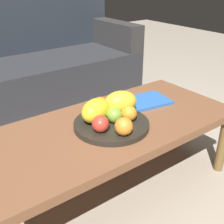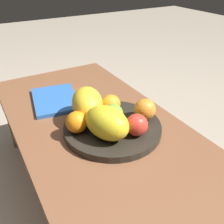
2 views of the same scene
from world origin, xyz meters
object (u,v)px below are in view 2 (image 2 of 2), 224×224
melon_large_front (107,123)px  orange_right (77,122)px  fruit_bowl (112,127)px  magazine (55,99)px  orange_front (111,104)px  banana_bunch (105,123)px  apple_left (113,114)px  orange_left (145,109)px  apple_front (137,125)px  coffee_table (106,141)px  melon_smaller_beside (87,103)px

melon_large_front → orange_right: melon_large_front is taller
fruit_bowl → magazine: 0.32m
orange_front → banana_bunch: orange_front is taller
melon_large_front → magazine: 0.37m
fruit_bowl → banana_bunch: 0.05m
banana_bunch → apple_left: bearing=-64.2°
orange_right → melon_large_front: bearing=-136.0°
orange_left → magazine: 0.41m
orange_right → banana_bunch: bearing=-112.8°
fruit_bowl → apple_front: 0.11m
apple_front → coffee_table: bearing=37.6°
orange_right → banana_bunch: 0.09m
melon_smaller_beside → orange_right: size_ratio=2.16×
coffee_table → melon_smaller_beside: (0.09, 0.02, 0.12)m
orange_left → magazine: bearing=33.9°
melon_large_front → orange_left: size_ratio=2.04×
orange_front → magazine: 0.28m
fruit_bowl → magazine: fruit_bowl is taller
coffee_table → orange_front: (0.07, -0.06, 0.10)m
apple_front → banana_bunch: 0.11m
melon_large_front → orange_right: bearing=44.0°
orange_right → banana_bunch: (-0.04, -0.09, -0.01)m
melon_large_front → melon_smaller_beside: melon_smaller_beside is taller
melon_large_front → orange_left: 0.17m
melon_smaller_beside → orange_left: (-0.12, -0.17, -0.02)m
coffee_table → orange_right: bearing=75.4°
coffee_table → fruit_bowl: 0.06m
coffee_table → orange_left: bearing=-99.8°
coffee_table → melon_smaller_beside: bearing=14.4°
fruit_bowl → orange_left: (-0.03, -0.12, 0.05)m
banana_bunch → melon_large_front: bearing=160.0°
magazine → coffee_table: bearing=-156.1°
banana_bunch → magazine: banana_bunch is taller
apple_left → magazine: size_ratio=0.29×
apple_front → apple_left: size_ratio=1.04×
coffee_table → melon_large_front: bearing=156.1°
orange_front → banana_bunch: size_ratio=0.42×
orange_right → apple_left: bearing=-96.5°
orange_right → melon_smaller_beside: bearing=-46.4°
orange_front → coffee_table: bearing=139.1°
orange_right → apple_front: bearing=-124.7°
fruit_bowl → melon_smaller_beside: (0.09, 0.05, 0.07)m
melon_large_front → orange_front: (0.12, -0.09, -0.02)m
melon_large_front → apple_front: 0.10m
orange_right → magazine: orange_right is taller
coffee_table → banana_bunch: banana_bunch is taller
melon_smaller_beside → orange_left: bearing=-124.7°
magazine → orange_right: bearing=-173.7°
orange_front → banana_bunch: bearing=139.8°
coffee_table → apple_left: apple_left is taller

